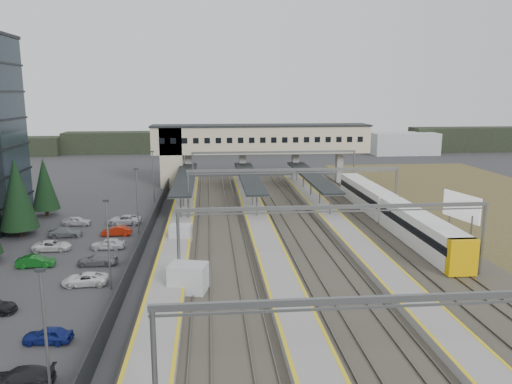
{
  "coord_description": "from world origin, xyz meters",
  "views": [
    {
      "loc": [
        0.84,
        -50.4,
        17.01
      ],
      "look_at": [
        6.95,
        14.45,
        4.0
      ],
      "focal_mm": 35.0,
      "sensor_mm": 36.0,
      "label": 1
    }
  ],
  "objects": [
    {
      "name": "ground",
      "position": [
        0.0,
        0.0,
        0.0
      ],
      "size": [
        220.0,
        220.0,
        0.0
      ],
      "primitive_type": "plane",
      "color": "#2B2B2D",
      "rests_on": "ground"
    },
    {
      "name": "car_park",
      "position": [
        -13.08,
        -5.16,
        0.59
      ],
      "size": [
        10.37,
        44.7,
        1.24
      ],
      "color": "silver",
      "rests_on": "ground"
    },
    {
      "name": "lampposts",
      "position": [
        -8.0,
        1.25,
        4.34
      ],
      "size": [
        0.5,
        53.25,
        8.07
      ],
      "color": "slate",
      "rests_on": "ground"
    },
    {
      "name": "fence",
      "position": [
        -6.5,
        5.0,
        1.0
      ],
      "size": [
        0.08,
        90.0,
        2.0
      ],
      "color": "#26282B",
      "rests_on": "ground"
    },
    {
      "name": "relay_cabin_near",
      "position": [
        -1.16,
        -9.51,
        1.3
      ],
      "size": [
        3.6,
        3.0,
        2.61
      ],
      "color": "#A9ACAE",
      "rests_on": "ground"
    },
    {
      "name": "relay_cabin_far",
      "position": [
        -2.59,
        4.99,
        1.11
      ],
      "size": [
        2.57,
        2.2,
        2.22
      ],
      "color": "#A9ACAE",
      "rests_on": "ground"
    },
    {
      "name": "rail_corridor",
      "position": [
        9.34,
        5.0,
        0.29
      ],
      "size": [
        34.0,
        90.0,
        0.92
      ],
      "color": "#3A352D",
      "rests_on": "ground"
    },
    {
      "name": "canopies",
      "position": [
        7.0,
        27.0,
        3.92
      ],
      "size": [
        23.1,
        30.0,
        3.28
      ],
      "color": "black",
      "rests_on": "ground"
    },
    {
      "name": "footbridge",
      "position": [
        7.7,
        42.0,
        7.93
      ],
      "size": [
        40.4,
        6.4,
        11.2
      ],
      "color": "#C0B495",
      "rests_on": "ground"
    },
    {
      "name": "gantries",
      "position": [
        12.0,
        3.0,
        6.0
      ],
      "size": [
        28.4,
        62.28,
        7.17
      ],
      "color": "slate",
      "rests_on": "ground"
    },
    {
      "name": "train",
      "position": [
        24.0,
        10.44,
        1.99
      ],
      "size": [
        2.78,
        38.7,
        3.51
      ],
      "color": "silver",
      "rests_on": "ground"
    },
    {
      "name": "billboard",
      "position": [
        30.41,
        4.46,
        3.6
      ],
      "size": [
        1.52,
        6.11,
        5.33
      ],
      "color": "slate",
      "rests_on": "ground"
    },
    {
      "name": "treeline_far",
      "position": [
        23.81,
        92.28,
        2.95
      ],
      "size": [
        170.0,
        19.0,
        7.0
      ],
      "color": "black",
      "rests_on": "ground"
    }
  ]
}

